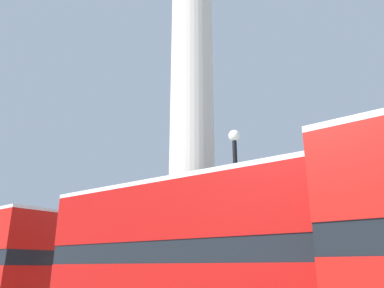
% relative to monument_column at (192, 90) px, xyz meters
% --- Properties ---
extents(monument_column, '(4.65, 4.65, 24.09)m').
position_rel_monument_column_xyz_m(monument_column, '(0.00, 0.00, 0.00)').
color(monument_column, beige).
rests_on(monument_column, ground_plane).
extents(bus_c, '(11.15, 3.15, 4.25)m').
position_rel_monument_column_xyz_m(bus_c, '(3.59, -3.05, -6.83)').
color(bus_c, '#A80F0C').
rests_on(bus_c, ground_plane).
extents(equestrian_statue, '(3.64, 3.40, 6.09)m').
position_rel_monument_column_xyz_m(equestrian_statue, '(-9.14, 2.39, -7.40)').
color(equestrian_statue, beige).
rests_on(equestrian_statue, ground_plane).
extents(street_lamp, '(0.37, 0.37, 6.21)m').
position_rel_monument_column_xyz_m(street_lamp, '(3.00, -1.54, -5.98)').
color(street_lamp, black).
rests_on(street_lamp, ground_plane).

